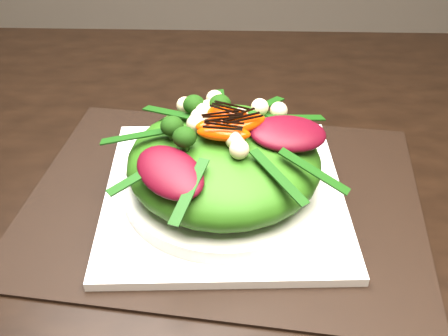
{
  "coord_description": "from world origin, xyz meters",
  "views": [
    {
      "loc": [
        0.02,
        -0.52,
        1.16
      ],
      "look_at": [
        0.0,
        -0.05,
        0.8
      ],
      "focal_mm": 42.0,
      "sensor_mm": 36.0,
      "label": 1
    }
  ],
  "objects_px": {
    "dining_table": "(222,187)",
    "orange_segment": "(209,114)",
    "plate_base": "(224,193)",
    "salad_bowl": "(224,184)",
    "placemat": "(224,198)",
    "lettuce_mound": "(224,161)"
  },
  "relations": [
    {
      "from": "dining_table",
      "to": "salad_bowl",
      "type": "bearing_deg",
      "value": -84.92
    },
    {
      "from": "dining_table",
      "to": "placemat",
      "type": "xyz_separation_m",
      "value": [
        0.0,
        -0.05,
        0.02
      ]
    },
    {
      "from": "plate_base",
      "to": "salad_bowl",
      "type": "distance_m",
      "value": 0.01
    },
    {
      "from": "dining_table",
      "to": "plate_base",
      "type": "bearing_deg",
      "value": -84.92
    },
    {
      "from": "plate_base",
      "to": "lettuce_mound",
      "type": "height_order",
      "value": "lettuce_mound"
    },
    {
      "from": "placemat",
      "to": "salad_bowl",
      "type": "distance_m",
      "value": 0.02
    },
    {
      "from": "orange_segment",
      "to": "dining_table",
      "type": "bearing_deg",
      "value": 52.25
    },
    {
      "from": "dining_table",
      "to": "placemat",
      "type": "height_order",
      "value": "dining_table"
    },
    {
      "from": "dining_table",
      "to": "orange_segment",
      "type": "xyz_separation_m",
      "value": [
        -0.01,
        -0.02,
        0.12
      ]
    },
    {
      "from": "salad_bowl",
      "to": "plate_base",
      "type": "bearing_deg",
      "value": 0.0
    },
    {
      "from": "dining_table",
      "to": "salad_bowl",
      "type": "xyz_separation_m",
      "value": [
        0.0,
        -0.05,
        0.04
      ]
    },
    {
      "from": "plate_base",
      "to": "dining_table",
      "type": "bearing_deg",
      "value": 95.08
    },
    {
      "from": "dining_table",
      "to": "salad_bowl",
      "type": "height_order",
      "value": "dining_table"
    },
    {
      "from": "plate_base",
      "to": "orange_segment",
      "type": "bearing_deg",
      "value": 121.43
    },
    {
      "from": "plate_base",
      "to": "orange_segment",
      "type": "relative_size",
      "value": 4.81
    },
    {
      "from": "plate_base",
      "to": "lettuce_mound",
      "type": "relative_size",
      "value": 1.27
    },
    {
      "from": "dining_table",
      "to": "lettuce_mound",
      "type": "xyz_separation_m",
      "value": [
        0.0,
        -0.05,
        0.08
      ]
    },
    {
      "from": "placemat",
      "to": "plate_base",
      "type": "distance_m",
      "value": 0.01
    },
    {
      "from": "salad_bowl",
      "to": "lettuce_mound",
      "type": "height_order",
      "value": "lettuce_mound"
    },
    {
      "from": "salad_bowl",
      "to": "placemat",
      "type": "bearing_deg",
      "value": -90.0
    },
    {
      "from": "placemat",
      "to": "salad_bowl",
      "type": "xyz_separation_m",
      "value": [
        0.0,
        0.0,
        0.02
      ]
    },
    {
      "from": "placemat",
      "to": "orange_segment",
      "type": "bearing_deg",
      "value": 121.43
    }
  ]
}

